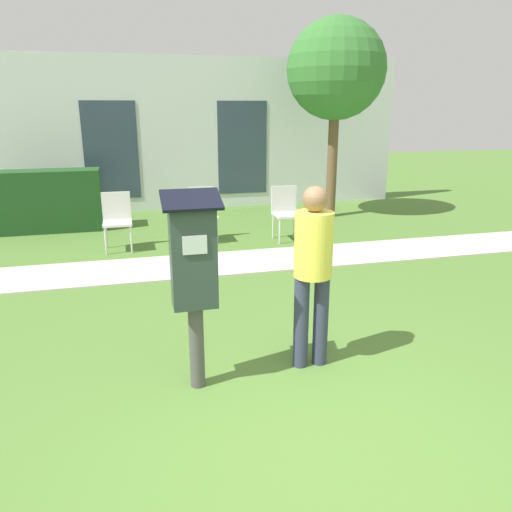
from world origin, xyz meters
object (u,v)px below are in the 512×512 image
outdoor_chair_left (117,216)px  outdoor_chair_right (286,209)px  person_standing (313,264)px  outdoor_chair_middle (202,210)px  parking_meter (194,267)px

outdoor_chair_left → outdoor_chair_right: size_ratio=1.00×
person_standing → outdoor_chair_right: 4.35m
outdoor_chair_left → outdoor_chair_right: 2.76m
outdoor_chair_middle → outdoor_chair_right: (1.38, -0.25, 0.00)m
parking_meter → outdoor_chair_right: size_ratio=1.77×
outdoor_chair_middle → outdoor_chair_left: bearing=165.4°
person_standing → outdoor_chair_right: person_standing is taller
parking_meter → person_standing: parking_meter is taller
person_standing → outdoor_chair_middle: size_ratio=1.76×
person_standing → outdoor_chair_middle: (-0.26, 4.44, -0.40)m
parking_meter → person_standing: 1.02m
outdoor_chair_left → outdoor_chair_middle: 1.39m
parking_meter → outdoor_chair_left: parking_meter is taller
outdoor_chair_middle → outdoor_chair_right: same height
parking_meter → outdoor_chair_right: (2.12, 4.29, -0.49)m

